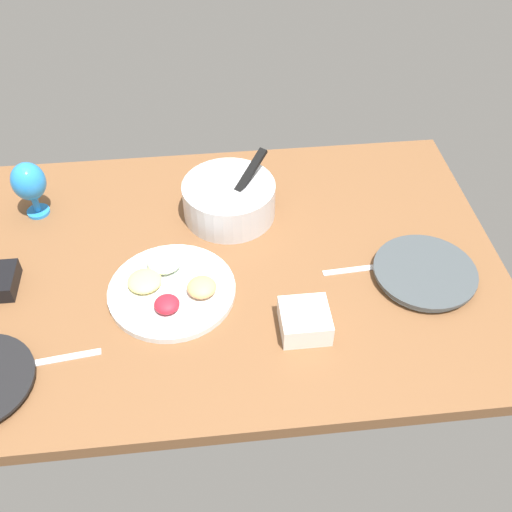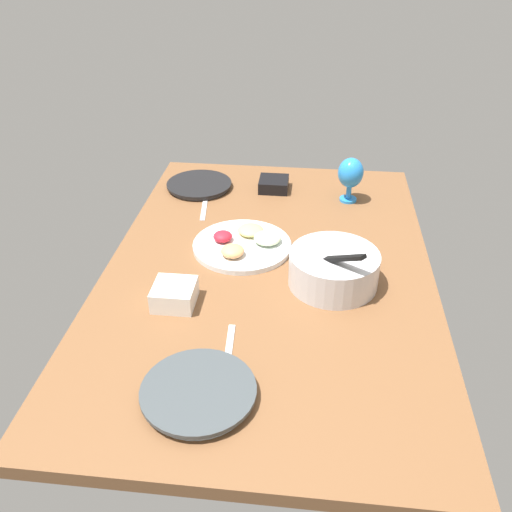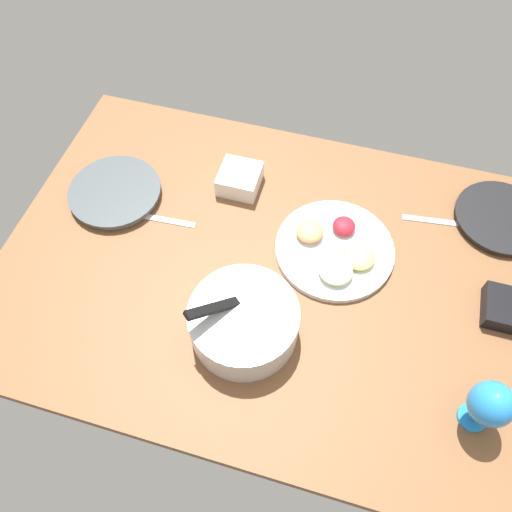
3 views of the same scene
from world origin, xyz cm
name	(u,v)px [view 3 (image 3 of 3)]	position (x,y,z in cm)	size (l,w,h in cm)	color
ground_plane	(288,275)	(0.00, 0.00, -2.00)	(160.00, 104.00, 4.00)	brown
dinner_plate_left	(501,218)	(-55.20, -33.63, 1.16)	(26.55, 26.55, 2.24)	#4C4C51
dinner_plate_right	(115,193)	(56.65, -11.44, 1.47)	(27.53, 27.53, 2.83)	silver
mixing_bowl	(244,321)	(6.75, 20.26, 5.82)	(27.16, 27.16, 17.75)	silver
fruit_platter	(335,249)	(-10.87, -9.50, 1.65)	(33.28, 33.28, 5.36)	silver
hurricane_glass_blue	(490,405)	(-50.35, 26.78, 11.25)	(9.80, 9.80, 17.64)	#2685DE
square_bowl_white	(240,178)	(21.74, -25.45, 3.49)	(12.00, 12.00, 6.26)	white
square_bowl_black	(507,308)	(-56.96, -3.13, 2.60)	(11.68, 11.68, 4.67)	black
fork_by_left_plate	(434,221)	(-36.72, -28.15, 0.30)	(18.00, 1.80, 0.60)	silver
fork_by_right_plate	(165,220)	(38.94, -6.89, 0.30)	(18.00, 1.80, 0.60)	silver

